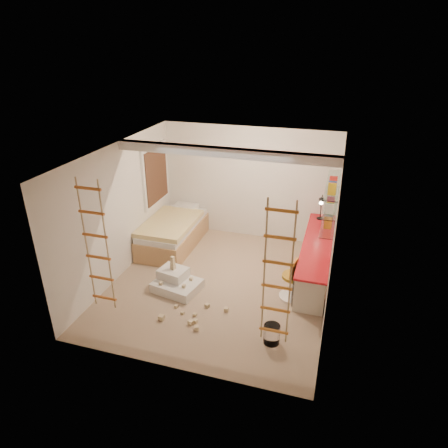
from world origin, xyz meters
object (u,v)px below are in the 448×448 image
(bed, at_px, (173,232))
(play_platform, at_px, (176,282))
(desk, at_px, (316,257))
(swivel_chair, at_px, (293,284))

(bed, relative_size, play_platform, 2.15)
(desk, bearing_deg, play_platform, -153.20)
(desk, distance_m, play_platform, 2.76)
(desk, relative_size, swivel_chair, 3.53)
(bed, bearing_deg, desk, -6.49)
(swivel_chair, distance_m, play_platform, 2.17)
(desk, xyz_separation_m, play_platform, (-2.46, -1.24, -0.26))
(swivel_chair, xyz_separation_m, play_platform, (-2.14, -0.34, -0.15))
(swivel_chair, bearing_deg, bed, 156.22)
(play_platform, bearing_deg, desk, 26.80)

